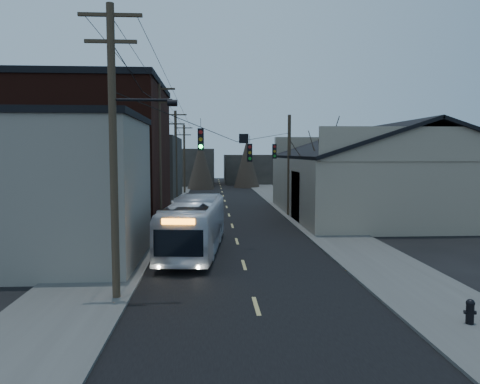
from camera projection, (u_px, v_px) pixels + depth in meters
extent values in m
plane|color=black|center=(263.00, 328.00, 14.31)|extent=(160.00, 160.00, 0.00)
cube|color=black|center=(227.00, 209.00, 44.14)|extent=(9.00, 110.00, 0.02)
cube|color=#474744|center=(158.00, 209.00, 43.73)|extent=(4.00, 110.00, 0.12)
cube|color=#474744|center=(295.00, 208.00, 44.55)|extent=(4.00, 110.00, 0.12)
cube|color=gray|center=(55.00, 191.00, 22.40)|extent=(8.00, 8.00, 7.00)
cube|color=black|center=(92.00, 158.00, 33.16)|extent=(10.00, 12.00, 10.00)
cube|color=#2F2A25|center=(135.00, 170.00, 49.22)|extent=(9.00, 14.00, 7.00)
cube|color=gray|center=(382.00, 186.00, 39.78)|extent=(16.00, 20.00, 5.00)
cube|color=black|center=(336.00, 141.00, 39.21)|extent=(8.16, 20.60, 2.86)
cube|color=black|center=(429.00, 142.00, 39.71)|extent=(8.16, 20.60, 2.86)
cube|color=#2F2A25|center=(184.00, 167.00, 78.33)|extent=(10.00, 12.00, 6.00)
cube|color=#2F2A25|center=(258.00, 169.00, 84.16)|extent=(12.00, 14.00, 5.00)
cone|color=black|center=(321.00, 177.00, 34.31)|extent=(0.40, 0.40, 7.20)
cylinder|color=#382B1E|center=(113.00, 155.00, 16.54)|extent=(0.28, 0.28, 10.50)
cube|color=#382B1E|center=(110.00, 15.00, 16.14)|extent=(2.20, 0.12, 0.12)
cylinder|color=#382B1E|center=(159.00, 158.00, 31.48)|extent=(0.28, 0.28, 10.00)
cube|color=#382B1E|center=(158.00, 89.00, 31.10)|extent=(2.20, 0.12, 0.12)
cylinder|color=#382B1E|center=(176.00, 159.00, 46.42)|extent=(0.28, 0.28, 9.50)
cube|color=#382B1E|center=(175.00, 115.00, 46.06)|extent=(2.20, 0.12, 0.12)
cylinder|color=#382B1E|center=(184.00, 159.00, 61.36)|extent=(0.28, 0.28, 9.00)
cube|color=#382B1E|center=(184.00, 128.00, 61.02)|extent=(2.20, 0.12, 0.12)
cylinder|color=#382B1E|center=(289.00, 166.00, 39.13)|extent=(0.28, 0.28, 8.50)
cube|color=black|center=(201.00, 139.00, 21.15)|extent=(0.28, 0.20, 1.00)
cube|color=black|center=(250.00, 153.00, 25.83)|extent=(0.28, 0.20, 1.00)
cube|color=black|center=(274.00, 151.00, 31.93)|extent=(0.28, 0.20, 1.00)
imported|color=silver|center=(194.00, 225.00, 25.03)|extent=(3.46, 10.71, 2.93)
imported|color=#9A9DA1|center=(179.00, 208.00, 40.23)|extent=(1.67, 3.91, 1.25)
cylinder|color=black|center=(470.00, 314.00, 14.30)|extent=(0.24, 0.24, 0.61)
sphere|color=black|center=(470.00, 303.00, 14.27)|extent=(0.26, 0.26, 0.26)
cylinder|color=black|center=(470.00, 312.00, 14.29)|extent=(0.37, 0.21, 0.12)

